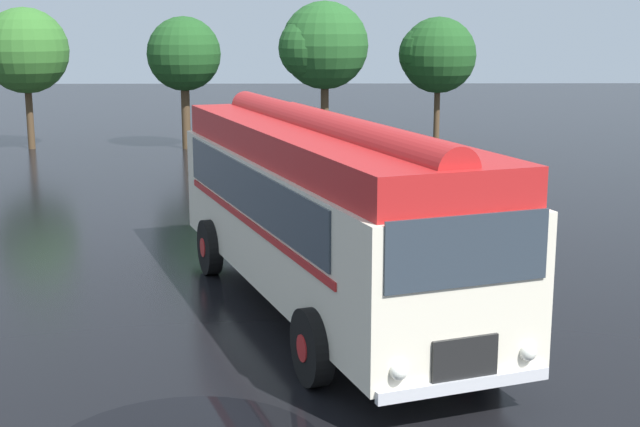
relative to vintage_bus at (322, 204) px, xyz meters
name	(u,v)px	position (x,y,z in m)	size (l,w,h in m)	color
ground_plane	(340,306)	(0.32, 0.14, -1.89)	(120.00, 120.00, 0.00)	black
vintage_bus	(322,204)	(0.00, 0.00, 0.00)	(5.69, 10.33, 3.49)	silver
car_near_left	(249,149)	(-2.15, 14.39, -1.05)	(2.23, 4.33, 1.66)	#4C5156
car_mid_left	(321,148)	(0.24, 14.63, -1.05)	(2.09, 4.26, 1.66)	black
tree_far_left	(24,50)	(-11.31, 20.66, 2.02)	(3.35, 3.35, 5.56)	#4C3823
tree_left_of_centre	(182,56)	(-5.13, 20.69, 1.79)	(2.91, 2.91, 5.21)	#4C3823
tree_centre	(321,46)	(0.35, 20.80, 2.14)	(3.57, 3.47, 5.81)	#4C3823
tree_right_of_centre	(435,55)	(5.05, 21.90, 1.77)	(3.18, 3.10, 5.21)	#4C3823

